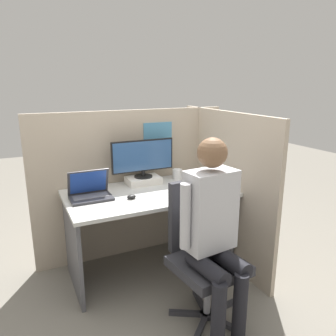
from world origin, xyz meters
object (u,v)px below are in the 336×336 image
stapler (212,182)px  person (214,224)px  paper_box (143,180)px  monitor (143,157)px  coffee_mug (177,174)px  office_chair (203,248)px  carrot_toy (190,190)px  laptop (90,193)px

stapler → person: person is taller
paper_box → monitor: 0.22m
coffee_mug → stapler: bearing=-58.3°
paper_box → person: (0.08, -1.07, -0.02)m
person → office_chair: bearing=83.6°
carrot_toy → paper_box: bearing=122.9°
monitor → coffee_mug: 0.42m
carrot_toy → person: person is taller
person → monitor: bearing=94.5°
laptop → person: bearing=-54.6°
carrot_toy → office_chair: bearing=-108.5°
office_chair → person: (-0.02, -0.16, 0.26)m
stapler → coffee_mug: coffee_mug is taller
paper_box → office_chair: size_ratio=0.31×
carrot_toy → office_chair: size_ratio=0.12×
paper_box → laptop: 0.57m
office_chair → person: bearing=-96.4°
paper_box → coffee_mug: (0.36, 0.01, 0.01)m
laptop → office_chair: size_ratio=0.34×
monitor → carrot_toy: bearing=-57.3°
laptop → office_chair: 1.01m
monitor → carrot_toy: 0.54m
laptop → person: 1.07m
stapler → carrot_toy: bearing=-159.4°
laptop → monitor: bearing=19.8°
monitor → laptop: bearing=-160.2°
monitor → carrot_toy: (0.27, -0.42, -0.23)m
laptop → stapler: (1.10, -0.11, -0.02)m
laptop → person: size_ratio=0.25×
paper_box → person: size_ratio=0.23×
paper_box → monitor: monitor is taller
monitor → office_chair: 1.04m
laptop → stapler: 1.10m
coffee_mug → carrot_toy: bearing=-102.5°
office_chair → person: person is taller
carrot_toy → person: bearing=-105.6°
carrot_toy → person: (-0.18, -0.65, -0.01)m
monitor → carrot_toy: size_ratio=5.13×
laptop → office_chair: laptop is taller
monitor → person: size_ratio=0.44×
paper_box → stapler: size_ratio=1.98×
carrot_toy → stapler: bearing=20.6°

